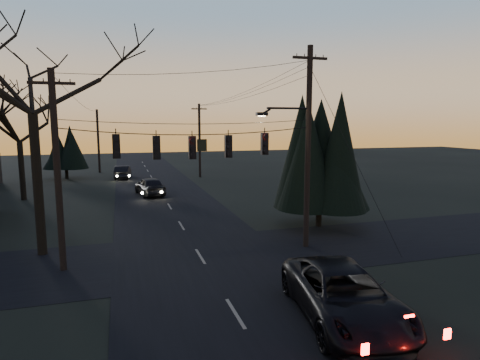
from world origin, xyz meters
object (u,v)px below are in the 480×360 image
object	(u,v)px
utility_pole_right	(306,246)
bare_tree_left	(28,54)
sedan_oncoming_b	(123,172)
utility_pole_left	(64,270)
evergreen_right	(320,156)
sedan_oncoming_a	(150,186)
utility_pole_far_l	(100,172)
suv_near	(344,295)
utility_pole_far_r	(200,177)

from	to	relation	value
utility_pole_right	bare_tree_left	xyz separation A→B (m)	(-12.74, 2.55, 9.38)
sedan_oncoming_b	bare_tree_left	bearing A→B (deg)	87.97
utility_pole_left	evergreen_right	distance (m)	15.14
sedan_oncoming_b	sedan_oncoming_a	bearing A→B (deg)	106.79
utility_pole_right	evergreen_right	world-z (taller)	evergreen_right
bare_tree_left	evergreen_right	size ratio (longest dim) A/B	1.79
utility_pole_far_l	bare_tree_left	distance (m)	34.76
suv_near	sedan_oncoming_b	distance (m)	37.31
utility_pole_far_r	bare_tree_left	xyz separation A→B (m)	(-12.74, -25.45, 9.38)
utility_pole_left	sedan_oncoming_a	size ratio (longest dim) A/B	1.81
utility_pole_far_l	suv_near	distance (m)	44.39
bare_tree_left	utility_pole_far_r	bearing A→B (deg)	63.41
bare_tree_left	sedan_oncoming_a	distance (m)	18.25
evergreen_right	sedan_oncoming_b	size ratio (longest dim) A/B	1.73
utility_pole_right	bare_tree_left	size ratio (longest dim) A/B	0.75
utility_pole_left	utility_pole_far_r	world-z (taller)	same
utility_pole_left	bare_tree_left	size ratio (longest dim) A/B	0.63
utility_pole_far_r	suv_near	world-z (taller)	utility_pole_far_r
utility_pole_far_r	bare_tree_left	world-z (taller)	bare_tree_left
bare_tree_left	sedan_oncoming_b	distance (m)	28.44
utility_pole_far_l	sedan_oncoming_a	world-z (taller)	utility_pole_far_l
bare_tree_left	sedan_oncoming_b	size ratio (longest dim) A/B	3.09
bare_tree_left	suv_near	distance (m)	16.77
utility_pole_left	suv_near	size ratio (longest dim) A/B	1.41
suv_near	sedan_oncoming_a	distance (m)	25.20
sedan_oncoming_a	sedan_oncoming_b	size ratio (longest dim) A/B	1.08
suv_near	utility_pole_far_r	bearing A→B (deg)	94.46
utility_pole_right	utility_pole_far_r	size ratio (longest dim) A/B	1.18
utility_pole_far_r	utility_pole_far_l	distance (m)	14.01
utility_pole_right	sedan_oncoming_b	bearing A→B (deg)	106.52
suv_near	sedan_oncoming_a	xyz separation A→B (m)	(-4.25, 24.84, -0.04)
suv_near	evergreen_right	bearing A→B (deg)	74.11
bare_tree_left	evergreen_right	bearing A→B (deg)	3.54
utility_pole_left	evergreen_right	xyz separation A→B (m)	(14.08, 3.50, 4.35)
sedan_oncoming_a	sedan_oncoming_b	bearing A→B (deg)	-89.88
utility_pole_far_r	utility_pole_right	bearing A→B (deg)	-90.00
sedan_oncoming_a	sedan_oncoming_b	distance (m)	12.11
utility_pole_far_l	evergreen_right	world-z (taller)	evergreen_right
utility_pole_far_l	suv_near	bearing A→B (deg)	-78.04
utility_pole_far_r	bare_tree_left	distance (m)	29.97
utility_pole_left	sedan_oncoming_b	distance (m)	29.48
utility_pole_far_l	utility_pole_left	bearing A→B (deg)	-90.00
evergreen_right	sedan_oncoming_a	xyz separation A→B (m)	(-9.12, 13.92, -3.55)
utility_pole_left	sedan_oncoming_b	size ratio (longest dim) A/B	1.96
bare_tree_left	sedan_oncoming_a	size ratio (longest dim) A/B	2.85
utility_pole_right	utility_pole_far_r	xyz separation A→B (m)	(0.00, 28.00, 0.00)
utility_pole_right	utility_pole_far_l	size ratio (longest dim) A/B	1.25
suv_near	sedan_oncoming_a	world-z (taller)	suv_near
utility_pole_far_l	evergreen_right	distance (m)	35.69
utility_pole_right	utility_pole_far_l	bearing A→B (deg)	107.72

